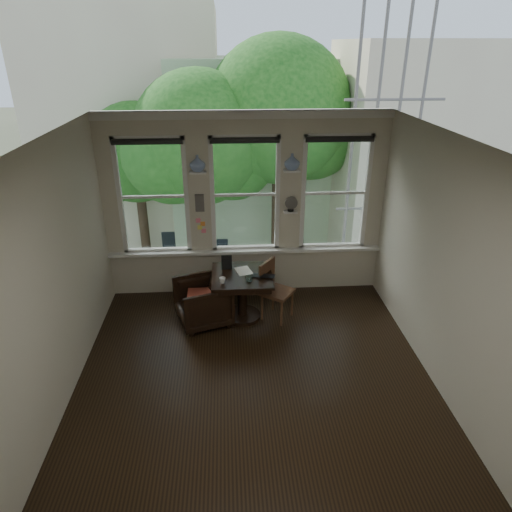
{
  "coord_description": "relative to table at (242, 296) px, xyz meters",
  "views": [
    {
      "loc": [
        -0.29,
        -4.76,
        3.89
      ],
      "look_at": [
        0.09,
        0.9,
        1.24
      ],
      "focal_mm": 32.0,
      "sensor_mm": 36.0,
      "label": 1
    }
  ],
  "objects": [
    {
      "name": "vase_left",
      "position": [
        -0.63,
        0.85,
        1.86
      ],
      "size": [
        0.24,
        0.24,
        0.25
      ],
      "primitive_type": "imported",
      "color": "white",
      "rests_on": "shelf_left"
    },
    {
      "name": "desk_fan",
      "position": [
        0.82,
        0.83,
        1.16
      ],
      "size": [
        0.2,
        0.2,
        0.24
      ],
      "primitive_type": null,
      "color": "#59544F",
      "rests_on": "ground"
    },
    {
      "name": "drinking_glass",
      "position": [
        0.09,
        -0.23,
        0.42
      ],
      "size": [
        0.14,
        0.14,
        0.09
      ],
      "primitive_type": "imported",
      "rotation": [
        0.0,
        0.0,
        -0.28
      ],
      "color": "white",
      "rests_on": "table"
    },
    {
      "name": "window_right",
      "position": [
        1.55,
        0.95,
        1.32
      ],
      "size": [
        1.1,
        0.12,
        1.9
      ],
      "primitive_type": null,
      "color": "white",
      "rests_on": "ground"
    },
    {
      "name": "shelf_right",
      "position": [
        0.82,
        0.85,
        1.73
      ],
      "size": [
        0.26,
        0.16,
        0.03
      ],
      "primitive_type": "cube",
      "color": "white",
      "rests_on": "ground"
    },
    {
      "name": "wall_left",
      "position": [
        -2.15,
        -1.3,
        1.12
      ],
      "size": [
        0.0,
        4.5,
        4.5
      ],
      "primitive_type": "plane",
      "rotation": [
        1.57,
        0.0,
        1.57
      ],
      "color": "beige",
      "rests_on": "ground"
    },
    {
      "name": "window_center",
      "position": [
        0.1,
        0.95,
        1.32
      ],
      "size": [
        1.1,
        0.12,
        1.9
      ],
      "primitive_type": null,
      "color": "white",
      "rests_on": "ground"
    },
    {
      "name": "wall_right",
      "position": [
        2.35,
        -1.3,
        1.12
      ],
      "size": [
        0.0,
        4.5,
        4.5
      ],
      "primitive_type": "plane",
      "rotation": [
        1.57,
        0.0,
        -1.57
      ],
      "color": "beige",
      "rests_on": "ground"
    },
    {
      "name": "ceiling",
      "position": [
        0.1,
        -1.3,
        2.62
      ],
      "size": [
        4.5,
        4.5,
        0.0
      ],
      "primitive_type": "plane",
      "rotation": [
        3.14,
        0.0,
        0.0
      ],
      "color": "silver",
      "rests_on": "ground"
    },
    {
      "name": "table",
      "position": [
        0.0,
        0.0,
        0.0
      ],
      "size": [
        0.9,
        0.9,
        0.75
      ],
      "primitive_type": null,
      "color": "black",
      "rests_on": "ground"
    },
    {
      "name": "tablet",
      "position": [
        -0.22,
        0.21,
        0.48
      ],
      "size": [
        0.16,
        0.08,
        0.22
      ],
      "primitive_type": "cube",
      "rotation": [
        -0.26,
        0.0,
        0.01
      ],
      "color": "black",
      "rests_on": "table"
    },
    {
      "name": "wall_front",
      "position": [
        0.1,
        -3.55,
        1.12
      ],
      "size": [
        4.5,
        0.0,
        4.5
      ],
      "primitive_type": "plane",
      "rotation": [
        -1.57,
        0.0,
        0.0
      ],
      "color": "beige",
      "rests_on": "ground"
    },
    {
      "name": "side_chair_right",
      "position": [
        0.54,
        -0.04,
        0.09
      ],
      "size": [
        0.59,
        0.59,
        0.92
      ],
      "primitive_type": null,
      "rotation": [
        0.0,
        0.0,
        0.95
      ],
      "color": "#402617",
      "rests_on": "ground"
    },
    {
      "name": "shelf_left",
      "position": [
        -0.63,
        0.85,
        1.73
      ],
      "size": [
        0.26,
        0.16,
        0.03
      ],
      "primitive_type": "cube",
      "color": "white",
      "rests_on": "ground"
    },
    {
      "name": "ground",
      "position": [
        0.1,
        -1.3,
        -0.38
      ],
      "size": [
        4.5,
        4.5,
        0.0
      ],
      "primitive_type": "plane",
      "color": "black",
      "rests_on": "ground"
    },
    {
      "name": "vase_right",
      "position": [
        0.82,
        0.85,
        1.86
      ],
      "size": [
        0.24,
        0.24,
        0.25
      ],
      "primitive_type": "imported",
      "color": "white",
      "rests_on": "shelf_right"
    },
    {
      "name": "window_left",
      "position": [
        -1.35,
        0.95,
        1.32
      ],
      "size": [
        1.1,
        0.12,
        1.9
      ],
      "primitive_type": null,
      "color": "white",
      "rests_on": "ground"
    },
    {
      "name": "intercom",
      "position": [
        -0.63,
        0.88,
        1.23
      ],
      "size": [
        0.14,
        0.06,
        0.28
      ],
      "primitive_type": "cube",
      "color": "#59544F",
      "rests_on": "ground"
    },
    {
      "name": "papers",
      "position": [
        0.03,
        0.12,
        0.38
      ],
      "size": [
        0.3,
        0.35,
        0.0
      ],
      "primitive_type": "cube",
      "rotation": [
        0.0,
        0.0,
        0.28
      ],
      "color": "silver",
      "rests_on": "table"
    },
    {
      "name": "wall_back",
      "position": [
        0.1,
        0.95,
        1.12
      ],
      "size": [
        4.5,
        0.0,
        4.5
      ],
      "primitive_type": "plane",
      "rotation": [
        1.57,
        0.0,
        0.0
      ],
      "color": "beige",
      "rests_on": "ground"
    },
    {
      "name": "sticky_notes",
      "position": [
        -0.63,
        0.88,
        0.88
      ],
      "size": [
        0.16,
        0.01,
        0.24
      ],
      "primitive_type": null,
      "color": "pink",
      "rests_on": "ground"
    },
    {
      "name": "laptop",
      "position": [
        0.31,
        -0.15,
        0.39
      ],
      "size": [
        0.37,
        0.28,
        0.03
      ],
      "primitive_type": "imported",
      "rotation": [
        0.0,
        0.0,
        -0.22
      ],
      "color": "black",
      "rests_on": "table"
    },
    {
      "name": "mug",
      "position": [
        -0.29,
        -0.25,
        0.42
      ],
      "size": [
        0.11,
        0.11,
        0.09
      ],
      "primitive_type": "imported",
      "rotation": [
        0.0,
        0.0,
        -0.2
      ],
      "color": "white",
      "rests_on": "table"
    },
    {
      "name": "cushion_red",
      "position": [
        -0.6,
        -0.1,
        0.08
      ],
      "size": [
        0.45,
        0.45,
        0.06
      ],
      "primitive_type": "cube",
      "color": "maroon",
      "rests_on": "armchair_left"
    },
    {
      "name": "armchair_left",
      "position": [
        -0.6,
        -0.1,
        -0.02
      ],
      "size": [
        0.97,
        0.95,
        0.7
      ],
      "primitive_type": "imported",
      "rotation": [
        0.0,
        0.0,
        -1.25
      ],
      "color": "black",
      "rests_on": "ground"
    }
  ]
}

